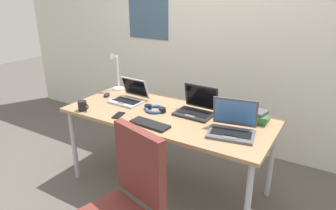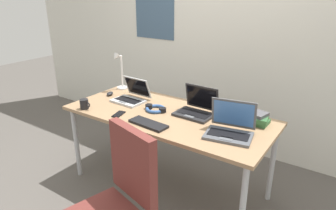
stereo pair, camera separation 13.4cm
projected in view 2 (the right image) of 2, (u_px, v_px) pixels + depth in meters
ground_plane at (168, 185)px, 2.89m from camera, size 12.00×12.00×0.00m
wall_back at (225, 33)px, 3.27m from camera, size 6.00×0.13×2.60m
desk at (168, 120)px, 2.64m from camera, size 1.80×0.80×0.74m
desk_lamp at (120, 71)px, 3.19m from camera, size 0.12×0.18×0.40m
laptop_back_right at (131, 97)px, 2.91m from camera, size 0.31×0.29×0.21m
laptop_by_keyboard at (230, 129)px, 2.23m from camera, size 0.38×0.33×0.25m
laptop_front_right at (196, 109)px, 2.60m from camera, size 0.32×0.27×0.24m
external_keyboard at (148, 124)px, 2.41m from camera, size 0.34×0.15×0.02m
computer_mouse at (110, 94)px, 3.07m from camera, size 0.09×0.11×0.03m
cell_phone at (119, 114)px, 2.60m from camera, size 0.09×0.15×0.01m
headphones at (156, 109)px, 2.69m from camera, size 0.21×0.18×0.04m
pill_bottle at (228, 117)px, 2.46m from camera, size 0.04×0.04×0.08m
book_stack at (257, 119)px, 2.42m from camera, size 0.19×0.19×0.09m
coffee_mug at (84, 104)px, 2.72m from camera, size 0.11×0.08×0.09m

